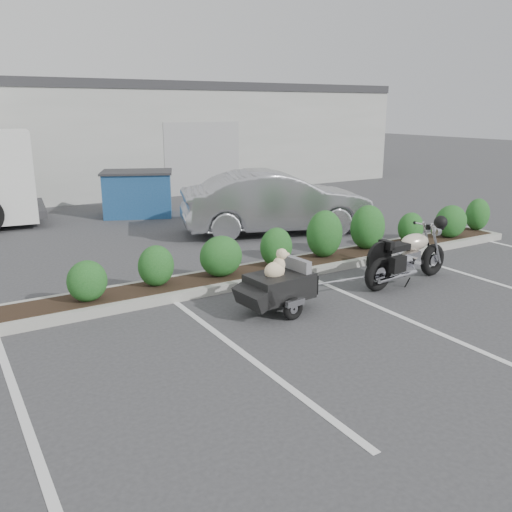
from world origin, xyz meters
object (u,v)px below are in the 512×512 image
pet_trailer (279,285)px  sedan (277,202)px  motorcycle (408,257)px  dumpster (138,193)px

pet_trailer → sedan: (3.02, 4.65, 0.35)m
motorcycle → sedan: bearing=81.7°
motorcycle → pet_trailer: size_ratio=1.25×
pet_trailer → dumpster: (0.78, 8.66, 0.24)m
pet_trailer → motorcycle: bearing=-5.8°
motorcycle → pet_trailer: motorcycle is taller
sedan → motorcycle: bearing=-164.3°
motorcycle → pet_trailer: bearing=174.2°
dumpster → sedan: bearing=-37.7°
motorcycle → sedan: 4.68m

